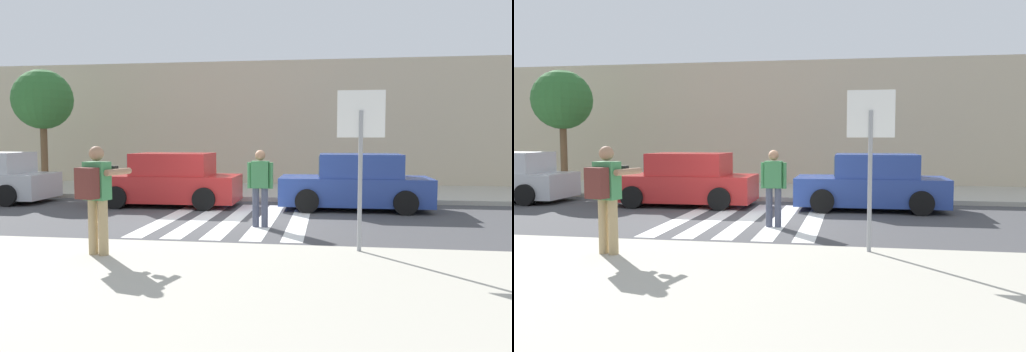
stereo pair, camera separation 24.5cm
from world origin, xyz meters
TOP-DOWN VIEW (x-y plane):
  - ground_plane at (0.00, 0.00)m, footprint 120.00×120.00m
  - sidewalk_near at (0.00, -6.20)m, footprint 60.00×6.00m
  - sidewalk_far at (0.00, 6.00)m, footprint 60.00×4.80m
  - building_facade_far at (0.00, 10.40)m, footprint 56.00×4.00m
  - crosswalk_stripe_0 at (-1.60, 0.20)m, footprint 0.44×5.20m
  - crosswalk_stripe_1 at (-0.80, 0.20)m, footprint 0.44×5.20m
  - crosswalk_stripe_2 at (0.00, 0.20)m, footprint 0.44×5.20m
  - crosswalk_stripe_3 at (0.80, 0.20)m, footprint 0.44×5.20m
  - crosswalk_stripe_4 at (1.60, 0.20)m, footprint 0.44×5.20m
  - stop_sign at (2.80, -3.50)m, footprint 0.76×0.08m
  - photographer_with_backpack at (-1.33, -4.40)m, footprint 0.70×0.92m
  - pedestrian_crossing at (0.78, -0.80)m, footprint 0.58×0.24m
  - parked_car_red at (-2.31, 2.30)m, footprint 4.10×1.92m
  - parked_car_blue at (3.04, 2.30)m, footprint 4.10×1.92m
  - street_tree_west at (-7.85, 4.90)m, footprint 2.12×2.12m

SIDE VIEW (x-z plane):
  - ground_plane at x=0.00m, z-range 0.00..0.00m
  - crosswalk_stripe_0 at x=-1.60m, z-range 0.00..0.01m
  - crosswalk_stripe_1 at x=-0.80m, z-range 0.00..0.01m
  - crosswalk_stripe_2 at x=0.00m, z-range 0.00..0.01m
  - crosswalk_stripe_3 at x=0.80m, z-range 0.00..0.01m
  - crosswalk_stripe_4 at x=1.60m, z-range 0.00..0.01m
  - sidewalk_near at x=0.00m, z-range 0.00..0.14m
  - sidewalk_far at x=0.00m, z-range 0.00..0.14m
  - parked_car_red at x=-2.31m, z-range -0.05..1.50m
  - parked_car_blue at x=3.04m, z-range -0.05..1.50m
  - pedestrian_crossing at x=0.78m, z-range 0.11..1.84m
  - photographer_with_backpack at x=-1.33m, z-range 0.31..2.03m
  - stop_sign at x=2.80m, z-range 0.74..3.36m
  - building_facade_far at x=0.00m, z-range 0.00..5.09m
  - street_tree_west at x=-7.85m, z-range 1.19..5.47m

